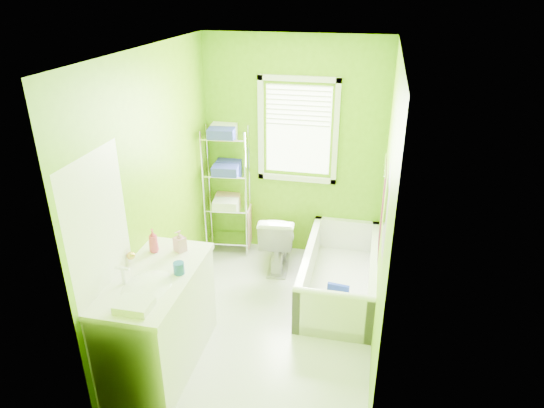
% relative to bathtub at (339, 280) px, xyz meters
% --- Properties ---
extents(ground, '(2.90, 2.90, 0.00)m').
position_rel_bathtub_xyz_m(ground, '(-0.67, -0.61, -0.17)').
color(ground, silver).
rests_on(ground, ground).
extents(room_envelope, '(2.14, 2.94, 2.62)m').
position_rel_bathtub_xyz_m(room_envelope, '(-0.67, -0.61, 1.38)').
color(room_envelope, '#66A307').
rests_on(room_envelope, ground).
extents(window, '(0.92, 0.05, 1.22)m').
position_rel_bathtub_xyz_m(window, '(-0.62, 0.81, 1.45)').
color(window, white).
rests_on(window, ground).
extents(door, '(0.09, 0.80, 2.00)m').
position_rel_bathtub_xyz_m(door, '(-1.71, -1.61, 0.83)').
color(door, white).
rests_on(door, ground).
extents(right_wall_decor, '(0.04, 1.48, 1.17)m').
position_rel_bathtub_xyz_m(right_wall_decor, '(0.36, -0.63, 1.15)').
color(right_wall_decor, '#3A0614').
rests_on(right_wall_decor, ground).
extents(bathtub, '(0.76, 1.62, 0.52)m').
position_rel_bathtub_xyz_m(bathtub, '(0.00, 0.00, 0.00)').
color(bathtub, white).
rests_on(bathtub, ground).
extents(toilet, '(0.47, 0.74, 0.72)m').
position_rel_bathtub_xyz_m(toilet, '(-0.76, 0.39, 0.19)').
color(toilet, white).
rests_on(toilet, ground).
extents(vanity, '(0.63, 1.22, 1.14)m').
position_rel_bathtub_xyz_m(vanity, '(-1.42, -1.40, 0.32)').
color(vanity, white).
rests_on(vanity, ground).
extents(wire_shelf_unit, '(0.57, 0.46, 1.59)m').
position_rel_bathtub_xyz_m(wire_shelf_unit, '(-1.43, 0.67, 0.80)').
color(wire_shelf_unit, silver).
rests_on(wire_shelf_unit, ground).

